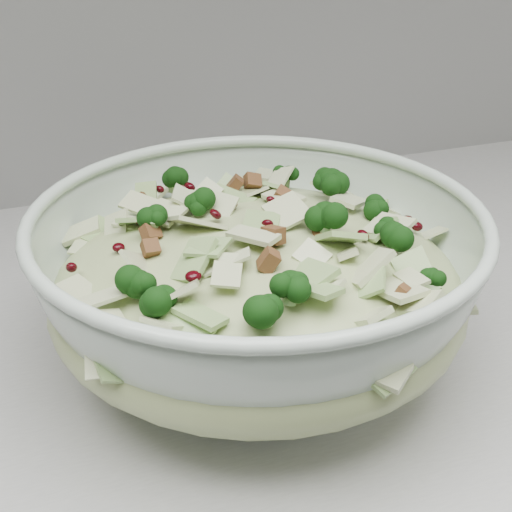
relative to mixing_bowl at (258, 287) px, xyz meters
The scene contains 2 objects.
mixing_bowl is the anchor object (origin of this frame).
salad 0.02m from the mixing_bowl, 97.13° to the right, with size 0.38×0.38×0.13m.
Camera 1 is at (0.29, 1.18, 1.24)m, focal length 50.00 mm.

